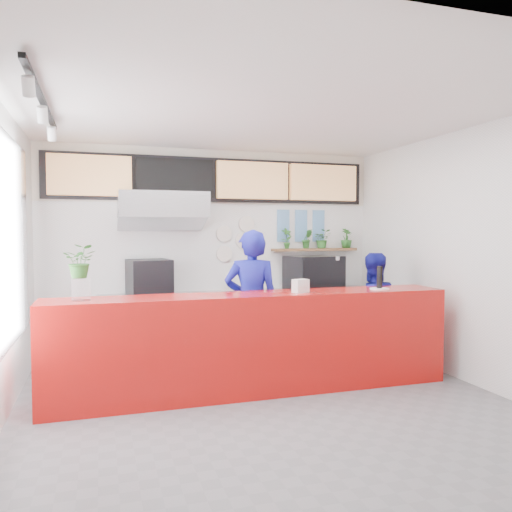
{
  "coord_description": "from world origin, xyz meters",
  "views": [
    {
      "loc": [
        -1.62,
        -4.83,
        1.78
      ],
      "look_at": [
        0.1,
        0.7,
        1.5
      ],
      "focal_mm": 35.0,
      "sensor_mm": 36.0,
      "label": 1
    }
  ],
  "objects": [
    {
      "name": "floor",
      "position": [
        0.0,
        0.0,
        0.0
      ],
      "size": [
        5.0,
        5.0,
        0.0
      ],
      "primitive_type": "plane",
      "color": "slate",
      "rests_on": "ground"
    },
    {
      "name": "ceiling",
      "position": [
        0.0,
        0.0,
        3.0
      ],
      "size": [
        5.0,
        5.0,
        0.0
      ],
      "primitive_type": "plane",
      "rotation": [
        3.14,
        0.0,
        0.0
      ],
      "color": "silver"
    },
    {
      "name": "wall_back",
      "position": [
        0.0,
        2.5,
        1.5
      ],
      "size": [
        5.0,
        0.0,
        5.0
      ],
      "primitive_type": "plane",
      "rotation": [
        1.57,
        0.0,
        0.0
      ],
      "color": "white",
      "rests_on": "ground"
    },
    {
      "name": "wall_right",
      "position": [
        2.5,
        0.0,
        1.5
      ],
      "size": [
        0.0,
        5.0,
        5.0
      ],
      "primitive_type": "plane",
      "rotation": [
        1.57,
        0.0,
        -1.57
      ],
      "color": "white",
      "rests_on": "ground"
    },
    {
      "name": "service_counter",
      "position": [
        0.0,
        0.4,
        0.55
      ],
      "size": [
        4.5,
        0.6,
        1.1
      ],
      "primitive_type": "cube",
      "color": "#B0100C",
      "rests_on": "ground"
    },
    {
      "name": "cream_band",
      "position": [
        0.0,
        2.49,
        2.6
      ],
      "size": [
        5.0,
        0.02,
        0.8
      ],
      "primitive_type": "cube",
      "color": "beige",
      "rests_on": "wall_back"
    },
    {
      "name": "prep_bench",
      "position": [
        -0.8,
        2.2,
        0.45
      ],
      "size": [
        1.8,
        0.6,
        0.9
      ],
      "primitive_type": "cube",
      "color": "#B2B5BA",
      "rests_on": "ground"
    },
    {
      "name": "panini_oven",
      "position": [
        -0.99,
        2.2,
        1.15
      ],
      "size": [
        0.63,
        0.63,
        0.5
      ],
      "primitive_type": "cube",
      "rotation": [
        0.0,
        0.0,
        0.15
      ],
      "color": "black",
      "rests_on": "prep_bench"
    },
    {
      "name": "extraction_hood",
      "position": [
        -0.8,
        2.15,
        2.15
      ],
      "size": [
        1.2,
        0.7,
        0.35
      ],
      "primitive_type": "cube",
      "color": "#B2B5BA",
      "rests_on": "ceiling"
    },
    {
      "name": "hood_lip",
      "position": [
        -0.8,
        2.15,
        1.95
      ],
      "size": [
        1.2,
        0.69,
        0.31
      ],
      "primitive_type": "cube",
      "rotation": [
        -0.35,
        0.0,
        0.0
      ],
      "color": "#B2B5BA",
      "rests_on": "ceiling"
    },
    {
      "name": "right_bench",
      "position": [
        1.5,
        2.2,
        0.45
      ],
      "size": [
        1.8,
        0.6,
        0.9
      ],
      "primitive_type": "cube",
      "color": "#B2B5BA",
      "rests_on": "ground"
    },
    {
      "name": "espresso_machine",
      "position": [
        1.5,
        2.2,
        1.15
      ],
      "size": [
        0.89,
        0.71,
        0.51
      ],
      "primitive_type": "cube",
      "rotation": [
        0.0,
        0.0,
        0.2
      ],
      "color": "black",
      "rests_on": "right_bench"
    },
    {
      "name": "espresso_tray",
      "position": [
        1.5,
        2.2,
        1.38
      ],
      "size": [
        0.67,
        0.48,
        0.06
      ],
      "primitive_type": "cube",
      "rotation": [
        0.0,
        0.0,
        -0.04
      ],
      "color": "#A8AAAF",
      "rests_on": "espresso_machine"
    },
    {
      "name": "herb_shelf",
      "position": [
        1.6,
        2.4,
        1.5
      ],
      "size": [
        1.4,
        0.18,
        0.04
      ],
      "primitive_type": "cube",
      "color": "brown",
      "rests_on": "wall_back"
    },
    {
      "name": "menu_board_far_left",
      "position": [
        -1.75,
        2.38,
        2.55
      ],
      "size": [
        1.1,
        0.1,
        0.55
      ],
      "primitive_type": "cube",
      "color": "tan",
      "rests_on": "wall_back"
    },
    {
      "name": "menu_board_mid_left",
      "position": [
        -0.59,
        2.38,
        2.55
      ],
      "size": [
        1.1,
        0.1,
        0.55
      ],
      "primitive_type": "cube",
      "color": "black",
      "rests_on": "wall_back"
    },
    {
      "name": "menu_board_mid_right",
      "position": [
        0.57,
        2.38,
        2.55
      ],
      "size": [
        1.1,
        0.1,
        0.55
      ],
      "primitive_type": "cube",
      "color": "tan",
      "rests_on": "wall_back"
    },
    {
      "name": "menu_board_far_right",
      "position": [
        1.73,
        2.38,
        2.55
      ],
      "size": [
        1.1,
        0.1,
        0.55
      ],
      "primitive_type": "cube",
      "color": "tan",
      "rests_on": "wall_back"
    },
    {
      "name": "soffit",
      "position": [
        0.0,
        2.46,
        2.55
      ],
      "size": [
        4.8,
        0.04,
        0.65
      ],
      "primitive_type": "cube",
      "color": "black",
      "rests_on": "wall_back"
    },
    {
      "name": "window_pane",
      "position": [
        -2.47,
        0.3,
        1.7
      ],
      "size": [
        0.04,
        2.2,
        1.9
      ],
      "primitive_type": "cube",
      "color": "silver",
      "rests_on": "wall_left"
    },
    {
      "name": "window_frame",
      "position": [
        -2.45,
        0.3,
        1.7
      ],
      "size": [
        0.03,
        2.3,
        2.0
      ],
      "primitive_type": "cube",
      "color": "#B2B5BA",
      "rests_on": "wall_left"
    },
    {
      "name": "track_rail",
      "position": [
        -2.1,
        0.0,
        2.94
      ],
      "size": [
        0.05,
        2.4,
        0.04
      ],
      "primitive_type": "cube",
      "color": "black",
      "rests_on": "ceiling"
    },
    {
      "name": "dec_plate_a",
      "position": [
        0.15,
        2.47,
        1.75
      ],
      "size": [
        0.24,
        0.03,
        0.24
      ],
      "primitive_type": "cylinder",
      "rotation": [
        1.57,
        0.0,
        0.0
      ],
      "color": "silver",
      "rests_on": "wall_back"
    },
    {
      "name": "dec_plate_b",
      "position": [
        0.45,
        2.47,
        1.65
      ],
      "size": [
        0.24,
        0.03,
        0.24
      ],
      "primitive_type": "cylinder",
      "rotation": [
        1.57,
        0.0,
        0.0
      ],
      "color": "silver",
      "rests_on": "wall_back"
    },
    {
      "name": "dec_plate_c",
      "position": [
        0.15,
        2.47,
        1.45
      ],
      "size": [
        0.24,
        0.03,
        0.24
      ],
      "primitive_type": "cylinder",
      "rotation": [
        1.57,
        0.0,
        0.0
      ],
      "color": "silver",
      "rests_on": "wall_back"
    },
    {
      "name": "dec_plate_d",
      "position": [
        0.5,
        2.47,
        1.9
      ],
      "size": [
        0.24,
        0.03,
        0.24
      ],
      "primitive_type": "cylinder",
      "rotation": [
        1.57,
        0.0,
        0.0
      ],
      "color": "silver",
      "rests_on": "wall_back"
    },
    {
      "name": "photo_frame_a",
      "position": [
        1.1,
        2.48,
        2.0
      ],
      "size": [
        0.2,
        0.02,
        0.25
      ],
      "primitive_type": "cube",
      "color": "#598CBF",
      "rests_on": "wall_back"
    },
    {
      "name": "photo_frame_b",
      "position": [
        1.4,
        2.48,
        2.0
      ],
      "size": [
        0.2,
        0.02,
        0.25
      ],
      "primitive_type": "cube",
      "color": "#598CBF",
      "rests_on": "wall_back"
    },
    {
      "name": "photo_frame_c",
      "position": [
        1.7,
        2.48,
        2.0
      ],
      "size": [
        0.2,
        0.02,
        0.25
      ],
      "primitive_type": "cube",
      "color": "#598CBF",
      "rests_on": "wall_back"
    },
    {
      "name": "photo_frame_d",
      "position": [
        1.1,
        2.48,
        1.75
      ],
      "size": [
        0.2,
        0.02,
        0.25
      ],
      "primitive_type": "cube",
      "color": "#598CBF",
      "rests_on": "wall_back"
    },
    {
      "name": "photo_frame_e",
      "position": [
        1.4,
        2.48,
        1.75
      ],
      "size": [
        0.2,
        0.02,
        0.25
      ],
      "primitive_type": "cube",
      "color": "#598CBF",
      "rests_on": "wall_back"
    },
    {
      "name": "photo_frame_f",
      "position": [
        1.7,
        2.48,
        1.75
      ],
      "size": [
        0.2,
        0.02,
        0.25
      ],
      "primitive_type": "cube",
      "color": "#598CBF",
      "rests_on": "wall_back"
    },
    {
      "name": "staff_center",
      "position": [
        0.11,
        0.91,
        0.9
      ],
      "size": [
        0.76,
        0.61,
        1.8
      ],
      "primitive_type": "imported",
      "rotation": [
        0.0,
        0.0,
        2.83
      ],
      "color": "navy",
      "rests_on": "ground"
    },
    {
      "name": "staff_right",
      "position": [
        1.76,
        0.91,
        0.75
      ],
      "size": [
        0.81,
        0.67,
        1.51
      ],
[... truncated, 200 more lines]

